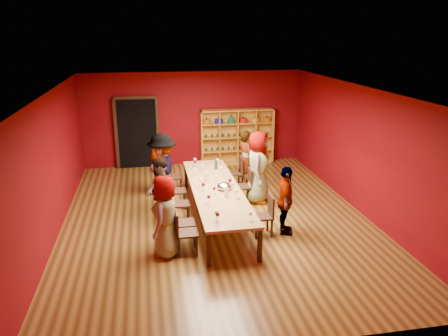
# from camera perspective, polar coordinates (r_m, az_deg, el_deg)

# --- Properties ---
(room_shell) EXTENTS (7.10, 9.10, 3.04)m
(room_shell) POSITION_cam_1_polar(r_m,az_deg,el_deg) (9.86, -1.11, 1.48)
(room_shell) COLOR #533716
(room_shell) RESTS_ON ground
(tasting_table) EXTENTS (1.10, 4.50, 0.75)m
(tasting_table) POSITION_cam_1_polar(r_m,az_deg,el_deg) (10.11, -1.08, -2.89)
(tasting_table) COLOR #AD7C48
(tasting_table) RESTS_ON ground
(doorway) EXTENTS (1.40, 0.17, 2.30)m
(doorway) POSITION_cam_1_polar(r_m,az_deg,el_deg) (14.14, -11.25, 4.52)
(doorway) COLOR black
(doorway) RESTS_ON ground
(shelving_unit) EXTENTS (2.40, 0.40, 1.80)m
(shelving_unit) POSITION_cam_1_polar(r_m,az_deg,el_deg) (14.34, 1.67, 4.47)
(shelving_unit) COLOR gold
(shelving_unit) RESTS_ON ground
(chair_person_left_0) EXTENTS (0.42, 0.42, 0.89)m
(chair_person_left_0) POSITION_cam_1_polar(r_m,az_deg,el_deg) (8.65, -5.40, -8.11)
(chair_person_left_0) COLOR black
(chair_person_left_0) RESTS_ON ground
(person_left_0) EXTENTS (0.71, 0.90, 1.63)m
(person_left_0) POSITION_cam_1_polar(r_m,az_deg,el_deg) (8.50, -7.63, -6.30)
(person_left_0) COLOR silver
(person_left_0) RESTS_ON ground
(chair_person_left_1) EXTENTS (0.42, 0.42, 0.89)m
(chair_person_left_1) POSITION_cam_1_polar(r_m,az_deg,el_deg) (9.07, -5.67, -6.83)
(chair_person_left_1) COLOR black
(chair_person_left_1) RESTS_ON ground
(person_left_1) EXTENTS (0.59, 0.66, 1.51)m
(person_left_1) POSITION_cam_1_polar(r_m,az_deg,el_deg) (8.95, -7.68, -5.45)
(person_left_1) COLOR pink
(person_left_1) RESTS_ON ground
(chair_person_left_2) EXTENTS (0.42, 0.42, 0.89)m
(chair_person_left_2) POSITION_cam_1_polar(r_m,az_deg,el_deg) (10.04, -6.17, -4.38)
(chair_person_left_2) COLOR black
(chair_person_left_2) RESTS_ON ground
(person_left_2) EXTENTS (0.58, 0.83, 1.55)m
(person_left_2) POSITION_cam_1_polar(r_m,az_deg,el_deg) (9.92, -8.31, -3.00)
(person_left_2) COLOR #151E3C
(person_left_2) RESTS_ON ground
(chair_person_left_3) EXTENTS (0.42, 0.42, 0.89)m
(chair_person_left_3) POSITION_cam_1_polar(r_m,az_deg,el_deg) (10.84, -6.52, -2.71)
(chair_person_left_3) COLOR black
(chair_person_left_3) RESTS_ON ground
(person_left_3) EXTENTS (0.58, 1.25, 1.89)m
(person_left_3) POSITION_cam_1_polar(r_m,az_deg,el_deg) (10.68, -8.01, -0.51)
(person_left_3) COLOR silver
(person_left_3) RESTS_ON ground
(chair_person_left_4) EXTENTS (0.42, 0.42, 0.89)m
(chair_person_left_4) POSITION_cam_1_polar(r_m,az_deg,el_deg) (11.88, -6.89, -0.89)
(chair_person_left_4) COLOR black
(chair_person_left_4) RESTS_ON ground
(person_left_4) EXTENTS (0.75, 1.04, 1.62)m
(person_left_4) POSITION_cam_1_polar(r_m,az_deg,el_deg) (11.77, -8.72, 0.45)
(person_left_4) COLOR #151B39
(person_left_4) RESTS_ON ground
(chair_person_right_1) EXTENTS (0.42, 0.42, 0.89)m
(chair_person_right_1) POSITION_cam_1_polar(r_m,az_deg,el_deg) (9.40, 5.49, -5.92)
(chair_person_right_1) COLOR black
(chair_person_right_1) RESTS_ON ground
(person_right_1) EXTENTS (0.62, 0.96, 1.51)m
(person_right_1) POSITION_cam_1_polar(r_m,az_deg,el_deg) (9.42, 8.01, -4.25)
(person_right_1) COLOR silver
(person_right_1) RESTS_ON ground
(chair_person_right_3) EXTENTS (0.42, 0.42, 0.89)m
(chair_person_right_3) POSITION_cam_1_polar(r_m,az_deg,el_deg) (11.11, 2.87, -2.09)
(chair_person_right_3) COLOR black
(chair_person_right_3) RESTS_ON ground
(person_right_3) EXTENTS (0.77, 1.02, 1.85)m
(person_right_3) POSITION_cam_1_polar(r_m,az_deg,el_deg) (11.05, 4.46, 0.10)
(person_right_3) COLOR #5787B4
(person_right_3) RESTS_ON ground
(chair_person_right_4) EXTENTS (0.42, 0.42, 0.89)m
(chair_person_right_4) POSITION_cam_1_polar(r_m,az_deg,el_deg) (12.14, 1.70, -0.37)
(chair_person_right_4) COLOR black
(chair_person_right_4) RESTS_ON ground
(person_right_4) EXTENTS (0.59, 0.70, 1.63)m
(person_right_4) POSITION_cam_1_polar(r_m,az_deg,el_deg) (12.09, 2.86, 1.15)
(person_right_4) COLOR #121B33
(person_right_4) RESTS_ON ground
(wine_glass_0) EXTENTS (0.09, 0.09, 0.21)m
(wine_glass_0) POSITION_cam_1_polar(r_m,az_deg,el_deg) (8.36, -1.00, -5.85)
(wine_glass_0) COLOR silver
(wine_glass_0) RESTS_ON tasting_table
(wine_glass_1) EXTENTS (0.08, 0.08, 0.20)m
(wine_glass_1) POSITION_cam_1_polar(r_m,az_deg,el_deg) (8.30, -0.85, -6.15)
(wine_glass_1) COLOR silver
(wine_glass_1) RESTS_ON tasting_table
(wine_glass_2) EXTENTS (0.07, 0.07, 0.19)m
(wine_glass_2) POSITION_cam_1_polar(r_m,az_deg,el_deg) (11.29, -2.88, 0.30)
(wine_glass_2) COLOR silver
(wine_glass_2) RESTS_ON tasting_table
(wine_glass_3) EXTENTS (0.09, 0.09, 0.22)m
(wine_glass_3) POSITION_cam_1_polar(r_m,az_deg,el_deg) (10.09, 0.77, -1.67)
(wine_glass_3) COLOR silver
(wine_glass_3) RESTS_ON tasting_table
(wine_glass_4) EXTENTS (0.08, 0.08, 0.21)m
(wine_glass_4) POSITION_cam_1_polar(r_m,az_deg,el_deg) (10.33, -1.00, -1.22)
(wine_glass_4) COLOR silver
(wine_glass_4) RESTS_ON tasting_table
(wine_glass_5) EXTENTS (0.07, 0.07, 0.18)m
(wine_glass_5) POSITION_cam_1_polar(r_m,az_deg,el_deg) (9.66, -1.28, -2.73)
(wine_glass_5) COLOR silver
(wine_glass_5) RESTS_ON tasting_table
(wine_glass_6) EXTENTS (0.08, 0.08, 0.20)m
(wine_glass_6) POSITION_cam_1_polar(r_m,az_deg,el_deg) (11.89, -1.10, 1.27)
(wine_glass_6) COLOR silver
(wine_glass_6) RESTS_ON tasting_table
(wine_glass_7) EXTENTS (0.09, 0.09, 0.22)m
(wine_glass_7) POSITION_cam_1_polar(r_m,az_deg,el_deg) (10.15, -3.12, -1.57)
(wine_glass_7) COLOR silver
(wine_glass_7) RESTS_ON tasting_table
(wine_glass_8) EXTENTS (0.08, 0.08, 0.19)m
(wine_glass_8) POSITION_cam_1_polar(r_m,az_deg,el_deg) (9.16, -2.00, -3.84)
(wine_glass_8) COLOR silver
(wine_glass_8) RESTS_ON tasting_table
(wine_glass_9) EXTENTS (0.09, 0.09, 0.22)m
(wine_glass_9) POSITION_cam_1_polar(r_m,az_deg,el_deg) (10.95, -0.37, -0.09)
(wine_glass_9) COLOR silver
(wine_glass_9) RESTS_ON tasting_table
(wine_glass_10) EXTENTS (0.08, 0.08, 0.20)m
(wine_glass_10) POSITION_cam_1_polar(r_m,az_deg,el_deg) (8.34, 3.46, -6.02)
(wine_glass_10) COLOR silver
(wine_glass_10) RESTS_ON tasting_table
(wine_glass_11) EXTENTS (0.07, 0.07, 0.18)m
(wine_glass_11) POSITION_cam_1_polar(r_m,az_deg,el_deg) (10.92, -3.74, -0.35)
(wine_glass_11) COLOR silver
(wine_glass_11) RESTS_ON tasting_table
(wine_glass_12) EXTENTS (0.08, 0.08, 0.19)m
(wine_glass_12) POSITION_cam_1_polar(r_m,az_deg,el_deg) (10.76, 0.12, -0.53)
(wine_glass_12) COLOR silver
(wine_glass_12) RESTS_ON tasting_table
(wine_glass_13) EXTENTS (0.09, 0.09, 0.21)m
(wine_glass_13) POSITION_cam_1_polar(r_m,az_deg,el_deg) (11.55, -3.79, 0.80)
(wine_glass_13) COLOR silver
(wine_glass_13) RESTS_ON tasting_table
(wine_glass_14) EXTENTS (0.08, 0.08, 0.19)m
(wine_glass_14) POSITION_cam_1_polar(r_m,az_deg,el_deg) (9.11, 1.85, -3.98)
(wine_glass_14) COLOR silver
(wine_glass_14) RESTS_ON tasting_table
(wine_glass_15) EXTENTS (0.09, 0.09, 0.22)m
(wine_glass_15) POSITION_cam_1_polar(r_m,az_deg,el_deg) (9.41, 1.56, -3.10)
(wine_glass_15) COLOR silver
(wine_glass_15) RESTS_ON tasting_table
(wine_glass_16) EXTENTS (0.09, 0.09, 0.21)m
(wine_glass_16) POSITION_cam_1_polar(r_m,az_deg,el_deg) (9.83, -2.72, -2.23)
(wine_glass_16) COLOR silver
(wine_glass_16) RESTS_ON tasting_table
(wine_glass_17) EXTENTS (0.08, 0.08, 0.20)m
(wine_glass_17) POSITION_cam_1_polar(r_m,az_deg,el_deg) (11.70, -0.85, 0.99)
(wine_glass_17) COLOR silver
(wine_glass_17) RESTS_ON tasting_table
(wine_glass_18) EXTENTS (0.08, 0.08, 0.20)m
(wine_glass_18) POSITION_cam_1_polar(r_m,az_deg,el_deg) (11.76, -3.82, 1.05)
(wine_glass_18) COLOR silver
(wine_glass_18) RESTS_ON tasting_table
(wine_glass_19) EXTENTS (0.08, 0.08, 0.19)m
(wine_glass_19) POSITION_cam_1_polar(r_m,az_deg,el_deg) (9.93, 1.17, -2.08)
(wine_glass_19) COLOR silver
(wine_glass_19) RESTS_ON tasting_table
(spittoon_bowl) EXTENTS (0.34, 0.34, 0.19)m
(spittoon_bowl) POSITION_cam_1_polar(r_m,az_deg,el_deg) (9.95, 0.03, -2.42)
(spittoon_bowl) COLOR silver
(spittoon_bowl) RESTS_ON tasting_table
(carafe_a) EXTENTS (0.11, 0.11, 0.25)m
(carafe_a) POSITION_cam_1_polar(r_m,az_deg,el_deg) (10.47, -2.23, -1.21)
(carafe_a) COLOR silver
(carafe_a) RESTS_ON tasting_table
(carafe_b) EXTENTS (0.12, 0.12, 0.24)m
(carafe_b) POSITION_cam_1_polar(r_m,az_deg,el_deg) (9.50, 0.32, -3.21)
(carafe_b) COLOR silver
(carafe_b) RESTS_ON tasting_table
(wine_bottle) EXTENTS (0.08, 0.08, 0.31)m
(wine_bottle) POSITION_cam_1_polar(r_m,az_deg,el_deg) (11.44, -1.06, 0.46)
(wine_bottle) COLOR #133516
(wine_bottle) RESTS_ON tasting_table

